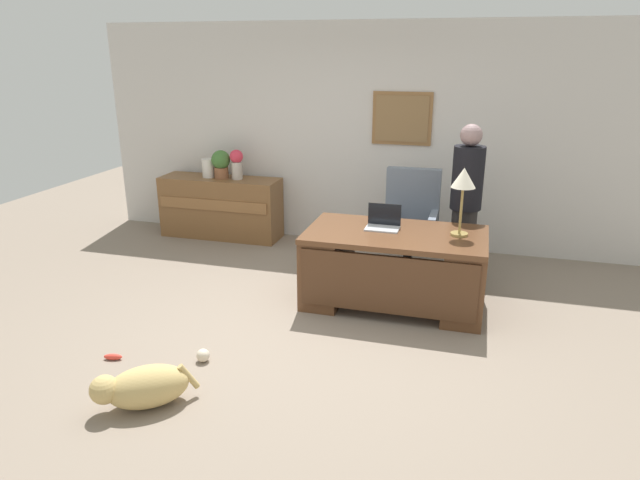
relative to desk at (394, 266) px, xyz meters
The scene contains 14 objects.
ground_plane 1.07m from the desk, 131.96° to the right, with size 12.00×12.00×0.00m, color gray.
back_wall 2.19m from the desk, 109.56° to the left, with size 7.00×0.16×2.70m.
desk is the anchor object (origin of this frame).
credenza 2.94m from the desk, 149.09° to the left, with size 1.57×0.50×0.79m.
armchair 1.04m from the desk, 89.19° to the left, with size 0.60×0.59×1.12m.
person_standing 1.11m from the desk, 53.65° to the left, with size 0.32×0.32×1.67m.
dog_lying 2.57m from the desk, 123.37° to the right, with size 0.64×0.57×0.30m.
laptop 0.44m from the desk, 137.49° to the left, with size 0.32×0.22×0.22m.
desk_lamp 1.02m from the desk, ahead, with size 0.22×0.22×0.63m.
vase_with_flowers 2.79m from the desk, 146.35° to the left, with size 0.17×0.17×0.38m.
vase_empty 3.12m from the desk, 150.54° to the left, with size 0.16×0.16×0.24m, color silver.
potted_plant 2.97m from the desk, 148.74° to the left, with size 0.24×0.24×0.36m.
dog_toy_ball 1.99m from the desk, 131.04° to the right, with size 0.11×0.11×0.11m, color beige.
dog_toy_bone 2.62m from the desk, 140.40° to the right, with size 0.15×0.05×0.05m, color #E53F33.
Camera 1 is at (1.36, -4.30, 2.37)m, focal length 31.70 mm.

